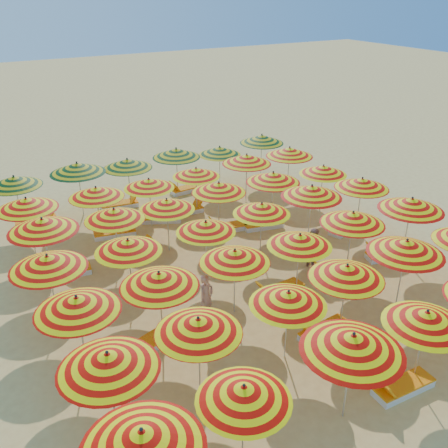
{
  "coord_description": "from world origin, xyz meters",
  "views": [
    {
      "loc": [
        -8.06,
        -13.72,
        9.56
      ],
      "look_at": [
        0.0,
        0.5,
        1.6
      ],
      "focal_mm": 40.0,
      "sensor_mm": 36.0,
      "label": 1
    }
  ],
  "objects": [
    {
      "name": "umbrella_31",
      "position": [
        -3.45,
        4.67,
        2.05
      ],
      "size": [
        2.9,
        2.9,
        2.33
      ],
      "color": "silver",
      "rests_on": "ground"
    },
    {
      "name": "umbrella_14",
      "position": [
        -1.27,
        -2.41,
        2.05
      ],
      "size": [
        2.54,
        2.54,
        2.32
      ],
      "color": "silver",
      "rests_on": "ground"
    },
    {
      "name": "lounger_11",
      "position": [
        -2.89,
        2.48,
        0.15
      ],
      "size": [
        1.78,
        0.75,
        0.69
      ],
      "rotation": [
        0.0,
        0.0,
        0.1
      ],
      "color": "white",
      "rests_on": "ground"
    },
    {
      "name": "umbrella_37",
      "position": [
        -3.47,
        7.36,
        2.25
      ],
      "size": [
        2.72,
        2.72,
        2.55
      ],
      "color": "silver",
      "rests_on": "ground"
    },
    {
      "name": "lounger_7",
      "position": [
        5.55,
        -2.37,
        0.15
      ],
      "size": [
        1.83,
        1.07,
        0.69
      ],
      "rotation": [
        0.0,
        0.0,
        2.84
      ],
      "color": "white",
      "rests_on": "ground"
    },
    {
      "name": "umbrella_3",
      "position": [
        1.33,
        -7.39,
        2.0
      ],
      "size": [
        2.7,
        2.7,
        2.28
      ],
      "color": "silver",
      "rests_on": "ground"
    },
    {
      "name": "lounger_15",
      "position": [
        -0.61,
        4.93,
        0.15
      ],
      "size": [
        1.82,
        1.25,
        0.69
      ],
      "rotation": [
        0.0,
        0.0,
        -0.43
      ],
      "color": "white",
      "rests_on": "ground"
    },
    {
      "name": "umbrella_10",
      "position": [
        3.46,
        -4.77,
        2.21
      ],
      "size": [
        3.03,
        3.03,
        2.51
      ],
      "color": "silver",
      "rests_on": "ground"
    },
    {
      "name": "umbrella_12",
      "position": [
        -6.12,
        -2.63,
        2.11
      ],
      "size": [
        2.32,
        2.32,
        2.39
      ],
      "color": "silver",
      "rests_on": "ground"
    },
    {
      "name": "lounger_8",
      "position": [
        -5.82,
        -0.14,
        0.15
      ],
      "size": [
        1.74,
        0.61,
        0.69
      ],
      "rotation": [
        0.0,
        0.0,
        3.12
      ],
      "color": "white",
      "rests_on": "ground"
    },
    {
      "name": "lounger_4",
      "position": [
        -4.42,
        -2.74,
        0.15
      ],
      "size": [
        1.83,
        1.11,
        0.69
      ],
      "rotation": [
        0.0,
        0.0,
        3.47
      ],
      "color": "white",
      "rests_on": "ground"
    },
    {
      "name": "umbrella_1",
      "position": [
        -3.9,
        -7.21,
        1.91
      ],
      "size": [
        2.7,
        2.7,
        2.17
      ],
      "color": "silver",
      "rests_on": "ground"
    },
    {
      "name": "lounger_6",
      "position": [
        3.02,
        -2.32,
        0.15
      ],
      "size": [
        1.81,
        0.9,
        0.69
      ],
      "rotation": [
        0.0,
        0.0,
        2.95
      ],
      "color": "white",
      "rests_on": "ground"
    },
    {
      "name": "umbrella_23",
      "position": [
        6.32,
        0.14,
        2.09
      ],
      "size": [
        2.53,
        2.53,
        2.38
      ],
      "color": "silver",
      "rests_on": "ground"
    },
    {
      "name": "umbrella_15",
      "position": [
        1.14,
        -2.47,
        2.0
      ],
      "size": [
        2.37,
        2.37,
        2.27
      ],
      "color": "silver",
      "rests_on": "ground"
    },
    {
      "name": "umbrella_22",
      "position": [
        3.75,
        0.21,
        2.23
      ],
      "size": [
        2.65,
        2.65,
        2.53
      ],
      "color": "silver",
      "rests_on": "ground"
    },
    {
      "name": "umbrella_18",
      "position": [
        -6.32,
        -0.15,
        2.14
      ],
      "size": [
        2.6,
        2.6,
        2.43
      ],
      "color": "silver",
      "rests_on": "ground"
    },
    {
      "name": "umbrella_30",
      "position": [
        -6.07,
        4.7,
        2.12
      ],
      "size": [
        2.64,
        2.64,
        2.41
      ],
      "color": "silver",
      "rests_on": "ground"
    },
    {
      "name": "lounger_5",
      "position": [
        0.55,
        -2.34,
        0.15
      ],
      "size": [
        1.78,
        0.73,
        0.69
      ],
      "rotation": [
        0.0,
        0.0,
        3.23
      ],
      "color": "white",
      "rests_on": "ground"
    },
    {
      "name": "beachgoer_b",
      "position": [
        2.7,
        -1.36,
        0.78
      ],
      "size": [
        0.62,
        0.78,
        1.56
      ],
      "primitive_type": "imported",
      "rotation": [
        0.0,
        0.0,
        1.61
      ],
      "color": "#B57661",
      "rests_on": "ground"
    },
    {
      "name": "umbrella_13",
      "position": [
        -3.82,
        -2.58,
        2.1
      ],
      "size": [
        2.71,
        2.71,
        2.39
      ],
      "color": "silver",
      "rests_on": "ground"
    },
    {
      "name": "umbrella_38",
      "position": [
        -1.23,
        7.26,
        2.09
      ],
      "size": [
        2.83,
        2.83,
        2.38
      ],
      "color": "silver",
      "rests_on": "ground"
    },
    {
      "name": "lounger_16",
      "position": [
        0.63,
        5.19,
        0.15
      ],
      "size": [
        1.74,
        0.62,
        0.69
      ],
      "rotation": [
        0.0,
        0.0,
        -0.02
      ],
      "color": "white",
      "rests_on": "ground"
    },
    {
      "name": "umbrella_29",
      "position": [
        6.19,
        2.42,
        1.98
      ],
      "size": [
        2.81,
        2.81,
        2.25
      ],
      "color": "silver",
      "rests_on": "ground"
    },
    {
      "name": "lounger_13",
      "position": [
        2.96,
        2.2,
        0.15
      ],
      "size": [
        1.81,
        0.92,
        0.69
      ],
      "rotation": [
        0.0,
        0.0,
        -0.21
      ],
      "color": "white",
      "rests_on": "ground"
    },
    {
      "name": "umbrella_26",
      "position": [
        -1.44,
        2.35,
        1.98
      ],
      "size": [
        2.45,
        2.45,
        2.25
      ],
      "color": "silver",
      "rests_on": "ground"
    },
    {
      "name": "umbrella_28",
      "position": [
        3.46,
        2.42,
        2.14
      ],
      "size": [
        2.68,
        2.68,
        2.43
      ],
      "color": "silver",
      "rests_on": "ground"
    },
    {
      "name": "umbrella_36",
      "position": [
        -6.09,
        7.45,
        2.09
      ],
      "size": [
        2.63,
        2.63,
        2.38
      ],
      "color": "silver",
      "rests_on": "ground"
    },
    {
      "name": "umbrella_17",
      "position": [
        6.15,
        -2.57,
        2.23
      ],
      "size": [
        2.68,
        2.68,
        2.53
      ],
      "color": "silver",
      "rests_on": "ground"
    },
    {
      "name": "lounger_17",
      "position": [
        -5.49,
        7.39,
        0.15
      ],
      "size": [
        1.79,
        0.77,
        0.69
      ],
      "rotation": [
        0.0,
        0.0,
        -0.11
      ],
      "color": "white",
      "rests_on": "ground"
    },
    {
      "name": "umbrella_8",
      "position": [
        -1.11,
        -4.93,
        1.97
      ],
      "size": [
        2.58,
        2.58,
        2.23
      ],
      "color": "silver",
      "rests_on": "ground"
    },
    {
      "name": "umbrella_25",
      "position": [
        -3.49,
        2.34,
        2.04
      ],
      "size": [
        2.63,
        2.63,
        2.32
      ],
      "color": "silver",
      "rests_on": "ground"
    },
    {
      "name": "umbrella_33",
      "position": [
        1.13,
        5.0,
        1.96
      ],
      "size": [
        2.41,
        2.41,
        2.23
      ],
      "color": "silver",
      "rests_on": "ground"
    },
    {
      "name": "lounger_3",
      "position": [
        0.45,
        -4.75,
        0.15
      ],
      "size": [
        1.78,
        0.75,
        0.69
      ],
      "rotation": [
        0.0,
        0.0,
        3.24
      ],
      "color": "white",
      "rests_on": "ground"
    },
    {
      "name": "umbrella_21",
      "position": [
        1.44,
        0.22,
        2.0
      ],
      "size": [
        2.7,
        2.7,
        2.27
      ],
      "color": "silver",
      "rests_on": "ground"
    },
    {
      "name": "umbrella_41",
      "position": [
        6.19,
        7.4,
        2.14
      ],
      "size": [
        2.77,
        2.77,
        2.44
      ],
      "color": "silver",
      "rests_on": "ground"
    },
    {
      "name": "umbrella_24",
      "position": [
        -5.95,
        2.36,
        2.21
      ],
      "size": [
        2.98,
        2.98,
        2.51
      ],
      "color": "silver",
      "rests_on": "ground"
    },
    {
      "name": "umbrella_40",
      "position": [
        3.53,
        7.18,
        1.98
      ],
      "size": [
        2.63,
        2.63,
        2.25
      ],
      "color": "silver",
      "rests_on": "ground"
    },
    {
      "name": "lounger_1",
      "position": [
        0.73,
        -7.53,
        0.15
      ],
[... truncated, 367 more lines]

